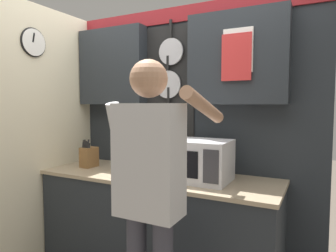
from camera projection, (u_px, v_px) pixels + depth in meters
base_cabinet_counter at (157, 229)px, 2.55m from camera, size 2.02×0.68×0.93m
back_wall_unit at (174, 106)px, 2.74m from camera, size 2.59×0.23×2.39m
side_wall at (34, 140)px, 2.63m from camera, size 0.07×1.60×2.39m
microwave at (196, 160)px, 2.32m from camera, size 0.51×0.37×0.32m
knife_block at (89, 157)px, 2.82m from camera, size 0.12×0.16×0.27m
utensil_crock at (120, 161)px, 2.65m from camera, size 0.13×0.13×0.35m
person at (150, 182)px, 1.74m from camera, size 0.54×0.68×1.77m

